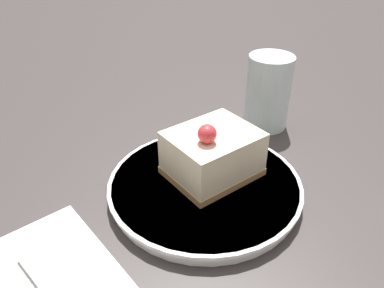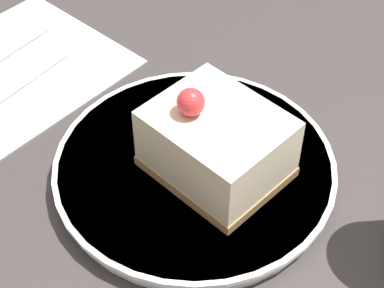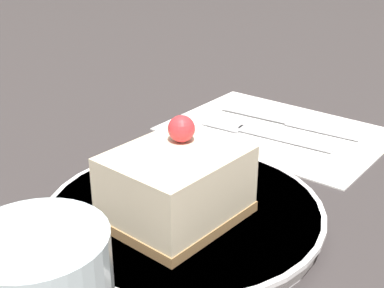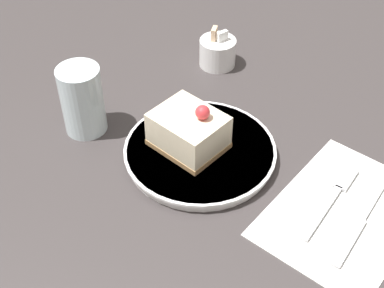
% 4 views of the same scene
% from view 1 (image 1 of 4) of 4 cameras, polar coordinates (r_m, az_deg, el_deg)
% --- Properties ---
extents(ground_plane, '(4.00, 4.00, 0.00)m').
position_cam_1_polar(ground_plane, '(0.44, -1.17, -8.41)').
color(ground_plane, '#383333').
extents(plate, '(0.22, 0.22, 0.02)m').
position_cam_1_polar(plate, '(0.44, 1.95, -6.44)').
color(plate, white).
rests_on(plate, ground_plane).
extents(cake_slice, '(0.11, 0.10, 0.08)m').
position_cam_1_polar(cake_slice, '(0.43, 3.14, -1.47)').
color(cake_slice, '#9E7547').
rests_on(cake_slice, plate).
extents(drinking_glass, '(0.07, 0.07, 0.11)m').
position_cam_1_polar(drinking_glass, '(0.57, 11.50, 7.75)').
color(drinking_glass, silver).
rests_on(drinking_glass, ground_plane).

